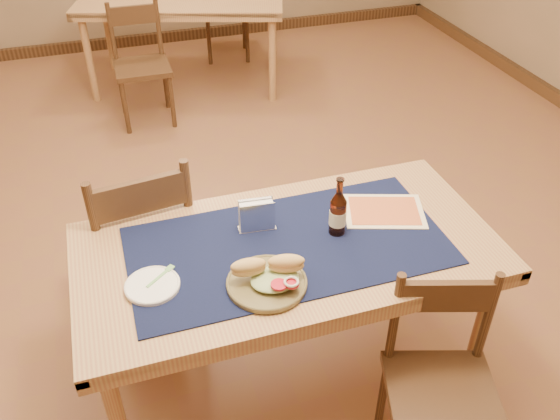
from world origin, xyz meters
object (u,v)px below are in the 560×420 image
object	(u,v)px
chair_main_far	(142,241)
chair_main_near	(441,384)
main_table	(288,262)
beer_bottle	(338,213)
back_table	(182,7)
napkin_holder	(257,216)
sandwich_plate	(269,278)

from	to	relation	value
chair_main_far	chair_main_near	distance (m)	1.40
main_table	chair_main_near	world-z (taller)	chair_main_near
main_table	beer_bottle	world-z (taller)	beer_bottle
back_table	napkin_holder	size ratio (longest dim) A/B	11.87
sandwich_plate	beer_bottle	size ratio (longest dim) A/B	1.15
chair_main_far	chair_main_near	world-z (taller)	chair_main_far
back_table	chair_main_near	bearing A→B (deg)	-86.44
back_table	beer_bottle	bearing A→B (deg)	-89.31
back_table	beer_bottle	distance (m)	3.20
main_table	chair_main_far	bearing A→B (deg)	135.40
chair_main_far	beer_bottle	size ratio (longest dim) A/B	3.89
main_table	chair_main_far	size ratio (longest dim) A/B	1.66
back_table	sandwich_plate	distance (m)	3.41
chair_main_near	main_table	bearing A→B (deg)	126.45
chair_main_near	beer_bottle	size ratio (longest dim) A/B	3.39
beer_bottle	back_table	bearing A→B (deg)	90.69
sandwich_plate	napkin_holder	xyz separation A→B (m)	(0.05, 0.32, 0.03)
sandwich_plate	beer_bottle	bearing A→B (deg)	30.74
back_table	chair_main_near	world-z (taller)	chair_main_near
main_table	chair_main_near	bearing A→B (deg)	-53.55
chair_main_far	napkin_holder	size ratio (longest dim) A/B	6.39
chair_main_near	beer_bottle	xyz separation A→B (m)	(-0.20, 0.56, 0.41)
chair_main_far	beer_bottle	world-z (taller)	beer_bottle
chair_main_far	napkin_holder	bearing A→B (deg)	-40.99
chair_main_near	sandwich_plate	distance (m)	0.73
beer_bottle	napkin_holder	bearing A→B (deg)	157.98
back_table	main_table	bearing A→B (deg)	-92.97
back_table	chair_main_far	xyz separation A→B (m)	(-0.69, -2.70, -0.17)
sandwich_plate	napkin_holder	size ratio (longest dim) A/B	1.89
back_table	sandwich_plate	xyz separation A→B (m)	(-0.30, -3.40, 0.12)
main_table	sandwich_plate	bearing A→B (deg)	-125.69
chair_main_near	chair_main_far	bearing A→B (deg)	131.11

